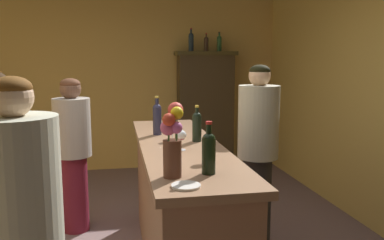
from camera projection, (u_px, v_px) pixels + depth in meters
wall_back at (121, 84)px, 6.16m from camera, size 4.94×0.12×2.62m
bar_counter at (180, 209)px, 3.14m from camera, size 0.61×2.38×1.06m
display_cabinet at (205, 109)px, 6.17m from camera, size 0.91×0.39×1.81m
wine_bottle_pinot at (157, 117)px, 3.41m from camera, size 0.07×0.07×0.33m
wine_bottle_malbec at (209, 151)px, 2.24m from camera, size 0.08×0.08×0.30m
wine_bottle_syrah at (197, 125)px, 3.13m from camera, size 0.07×0.07×0.28m
wine_glass_front at (209, 145)px, 2.51m from camera, size 0.08×0.08×0.15m
wine_glass_mid at (181, 136)px, 2.83m from camera, size 0.08×0.08×0.15m
wine_glass_rear at (172, 128)px, 3.17m from camera, size 0.06×0.06×0.14m
flower_arrangement at (172, 137)px, 2.17m from camera, size 0.13×0.14×0.41m
cheese_plate at (186, 186)px, 2.03m from camera, size 0.15×0.15×0.01m
display_bottle_left at (191, 41)px, 5.97m from camera, size 0.08×0.08×0.34m
display_bottle_midleft at (206, 43)px, 6.02m from camera, size 0.07×0.07×0.27m
display_bottle_center at (219, 43)px, 6.05m from camera, size 0.07×0.07×0.29m
patron_by_cabinet at (21, 237)px, 1.85m from camera, size 0.38×0.38×1.63m
patron_in_grey at (73, 149)px, 3.91m from camera, size 0.36×0.36×1.52m
bartender at (258, 152)px, 3.45m from camera, size 0.35×0.35×1.65m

